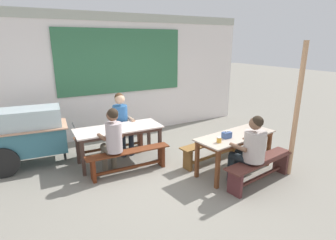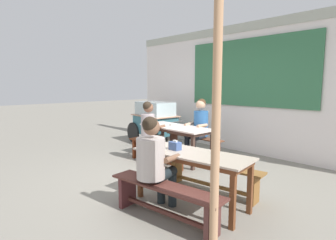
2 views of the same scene
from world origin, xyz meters
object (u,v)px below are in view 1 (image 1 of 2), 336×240
food_cart (32,132)px  wooden_support_post (297,112)px  person_near_front (251,147)px  dining_table_far (119,131)px  bench_far_front (129,159)px  person_center_facing (121,119)px  bench_near_back (212,147)px  person_left_back_turned (113,138)px  condiment_jar (219,140)px  dining_table_near (236,139)px  bench_far_back (112,140)px  soup_bowl (112,127)px  bench_near_front (260,167)px  tissue_box (227,135)px

food_cart → wooden_support_post: size_ratio=0.69×
food_cart → person_near_front: size_ratio=1.32×
dining_table_far → person_near_front: (1.58, -1.95, 0.06)m
wooden_support_post → dining_table_far: bearing=141.8°
bench_far_front → person_center_facing: 1.17m
bench_near_back → wooden_support_post: wooden_support_post is taller
wooden_support_post → person_left_back_turned: bearing=151.6°
food_cart → person_center_facing: person_center_facing is taller
condiment_jar → wooden_support_post: size_ratio=0.04×
person_center_facing → food_cart: bearing=173.7°
dining_table_near → bench_far_back: (-1.72, 1.99, -0.36)m
bench_near_back → person_left_back_turned: bearing=168.4°
soup_bowl → dining_table_far: bearing=-13.1°
condiment_jar → bench_near_front: bearing=-33.7°
bench_near_back → dining_table_far: bearing=152.1°
dining_table_near → person_center_facing: bearing=128.1°
dining_table_far → bench_near_front: size_ratio=1.09×
food_cart → condiment_jar: (2.72, -2.27, 0.10)m
bench_far_back → bench_near_back: size_ratio=0.99×
condiment_jar → tissue_box: bearing=22.5°
soup_bowl → food_cart: bearing=154.8°
bench_near_front → person_near_front: 0.47m
dining_table_far → bench_far_back: (0.01, 0.56, -0.36)m
dining_table_far → bench_far_back: 0.67m
person_near_front → tissue_box: size_ratio=7.87×
condiment_jar → wooden_support_post: 1.47m
bench_near_back → bench_near_front: bearing=-82.1°
food_cart → condiment_jar: bearing=-39.8°
bench_far_back → person_left_back_turned: bearing=-105.4°
soup_bowl → wooden_support_post: wooden_support_post is taller
bench_far_front → soup_bowl: 0.76m
bench_near_back → person_left_back_turned: size_ratio=1.24×
dining_table_far → person_near_front: 2.51m
person_center_facing → soup_bowl: person_center_facing is taller
person_near_front → tissue_box: 0.49m
bench_near_back → tissue_box: (-0.19, -0.60, 0.49)m
condiment_jar → wooden_support_post: wooden_support_post is taller
person_left_back_turned → person_near_front: 2.37m
dining_table_near → person_near_front: person_near_front is taller
food_cart → tissue_box: (2.98, -2.16, 0.10)m
bench_near_front → soup_bowl: soup_bowl is taller
person_center_facing → condiment_jar: bearing=-64.7°
bench_far_front → wooden_support_post: size_ratio=0.66×
food_cart → wooden_support_post: 4.90m
dining_table_far → tissue_box: (1.48, -1.48, 0.13)m
bench_far_front → dining_table_far: bearing=88.7°
condiment_jar → bench_far_front: bearing=140.0°
person_left_back_turned → food_cart: bearing=136.6°
dining_table_near → wooden_support_post: wooden_support_post is taller
condiment_jar → person_center_facing: bearing=115.3°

